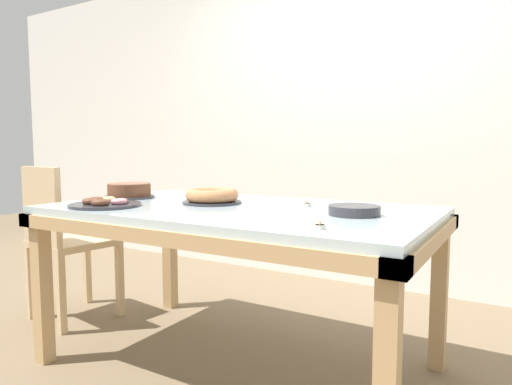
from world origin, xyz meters
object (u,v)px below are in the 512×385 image
Objects in this scene: tealight_left_edge at (218,195)px; tealight_near_front at (307,204)px; chair at (62,235)px; cake_chocolate_round at (129,191)px; plate_stack at (354,210)px; tealight_near_cakes at (213,194)px; pastry_platter at (105,204)px; tealight_centre at (320,226)px; cake_golden_bundt at (212,196)px.

tealight_near_front is at bearing -12.22° from tealight_left_edge.
cake_chocolate_round is (0.51, 0.07, 0.29)m from chair.
cake_chocolate_round is 6.78× the size of tealight_left_edge.
plate_stack reaches higher than tealight_near_cakes.
pastry_platter is 0.95m from tealight_near_front.
tealight_left_edge is at bearing 143.25° from tealight_centre.
tealight_near_front is at bearing 30.89° from pastry_platter.
tealight_left_edge is (0.90, 0.36, 0.26)m from chair.
tealight_near_front and tealight_left_edge have the same top height.
pastry_platter is at bearing -20.73° from chair.
tealight_left_edge is at bearing 21.51° from chair.
tealight_near_cakes is (-0.96, 0.35, -0.01)m from plate_stack.
chair reaches higher than pastry_platter.
tealight_near_cakes is at bearing 78.73° from pastry_platter.
tealight_near_cakes is 1.21m from tealight_centre.
cake_golden_bundt reaches higher than tealight_centre.
tealight_left_edge is (-0.89, 0.29, -0.01)m from plate_stack.
cake_golden_bundt is 7.28× the size of tealight_centre.
cake_golden_bundt reaches higher than tealight_near_front.
chair is at bearing -172.31° from cake_chocolate_round.
cake_golden_bundt is 7.28× the size of tealight_near_cakes.
cake_golden_bundt reaches higher than tealight_left_edge.
cake_golden_bundt is at bearing 177.83° from plate_stack.
cake_chocolate_round is at bearing 179.87° from plate_stack.
plate_stack is 1.02m from tealight_near_cakes.
tealight_near_cakes is (0.83, 0.41, 0.26)m from chair.
cake_chocolate_round reaches higher than pastry_platter.
tealight_near_front is (-0.29, 0.54, 0.00)m from tealight_centre.
cake_golden_bundt is 0.30m from tealight_left_edge.
pastry_platter is (0.19, -0.33, -0.03)m from cake_chocolate_round.
plate_stack is at bearing -0.13° from cake_chocolate_round.
chair is 1.81m from plate_stack.
tealight_near_cakes is (0.32, 0.34, -0.03)m from cake_chocolate_round.
tealight_left_edge is at bearing 119.58° from cake_golden_bundt.
tealight_near_front is 1.00× the size of tealight_left_edge.
cake_golden_bundt is at bearing 2.65° from cake_chocolate_round.
chair is 0.78m from pastry_platter.
tealight_near_front is (-0.28, 0.16, -0.01)m from plate_stack.
chair reaches higher than cake_golden_bundt.
tealight_centre and tealight_near_front have the same top height.
chair reaches higher than tealight_left_edge.
cake_golden_bundt is 0.39m from tealight_near_cakes.
tealight_near_cakes is 0.10m from tealight_left_edge.
plate_stack is 5.25× the size of tealight_near_cakes.
tealight_near_front is at bearing 118.60° from tealight_centre.
plate_stack is at bearing 16.60° from pastry_platter.
cake_chocolate_round is at bearing -132.97° from tealight_near_cakes.
cake_chocolate_round reaches higher than tealight_near_cakes.
tealight_centre is (0.01, -0.38, -0.01)m from plate_stack.
tealight_near_cakes is 1.00× the size of tealight_centre.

